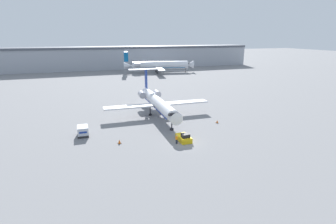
# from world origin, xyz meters

# --- Properties ---
(ground_plane) EXTENTS (600.00, 600.00, 0.00)m
(ground_plane) POSITION_xyz_m (0.00, 0.00, 0.00)
(ground_plane) COLOR slate
(terminal_building) EXTENTS (180.00, 16.80, 12.86)m
(terminal_building) POSITION_xyz_m (0.00, 120.00, 6.46)
(terminal_building) COLOR #9EA3AD
(terminal_building) RESTS_ON ground
(airplane_main) EXTENTS (26.17, 27.33, 10.16)m
(airplane_main) POSITION_xyz_m (0.35, 18.32, 3.45)
(airplane_main) COLOR white
(airplane_main) RESTS_ON ground
(pushback_tug) EXTENTS (2.04, 3.71, 1.71)m
(pushback_tug) POSITION_xyz_m (0.24, 0.86, 0.62)
(pushback_tug) COLOR yellow
(pushback_tug) RESTS_ON ground
(luggage_cart) EXTENTS (2.02, 3.03, 1.96)m
(luggage_cart) POSITION_xyz_m (-17.64, 9.86, 0.98)
(luggage_cart) COLOR #232326
(luggage_cart) RESTS_ON ground
(worker_near_tug) EXTENTS (0.40, 0.24, 1.69)m
(worker_near_tug) POSITION_xyz_m (-1.53, 0.07, 0.88)
(worker_near_tug) COLOR #232838
(worker_near_tug) RESTS_ON ground
(traffic_cone_left) EXTENTS (0.68, 0.68, 0.80)m
(traffic_cone_left) POSITION_xyz_m (-11.46, 3.57, 0.38)
(traffic_cone_left) COLOR black
(traffic_cone_left) RESTS_ON ground
(traffic_cone_right) EXTENTS (0.62, 0.62, 0.68)m
(traffic_cone_right) POSITION_xyz_m (11.46, 8.16, 0.32)
(traffic_cone_right) COLOR black
(traffic_cone_right) RESTS_ON ground
(airplane_parked_far_left) EXTENTS (37.40, 32.80, 11.14)m
(airplane_parked_far_left) POSITION_xyz_m (23.82, 92.96, 3.97)
(airplane_parked_far_left) COLOR silver
(airplane_parked_far_left) RESTS_ON ground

